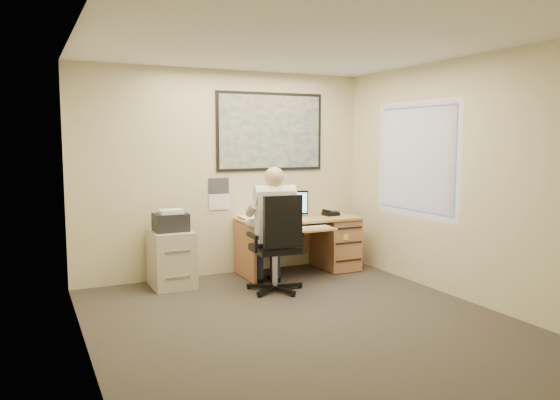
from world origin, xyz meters
name	(u,v)px	position (x,y,z in m)	size (l,w,h in m)	color
room_shell	(305,187)	(0.00, 0.00, 1.35)	(4.00, 4.50, 2.70)	#36312A
desk	(319,238)	(1.23, 1.90, 0.44)	(1.60, 0.97, 1.09)	tan
world_map	(271,132)	(0.65, 2.23, 1.90)	(1.56, 0.03, 1.06)	#1E4C93
wall_calendar	(219,194)	(-0.10, 2.24, 1.08)	(0.28, 0.01, 0.42)	white
window_blinds	(416,159)	(1.97, 0.80, 1.55)	(0.06, 1.40, 1.30)	beige
filing_cabinet	(171,253)	(-0.83, 1.91, 0.41)	(0.50, 0.59, 0.95)	#C1B49B
office_chair	(277,264)	(0.23, 1.13, 0.34)	(0.74, 0.74, 1.17)	black
person	(274,229)	(0.23, 1.21, 0.74)	(0.62, 0.88, 1.48)	silver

